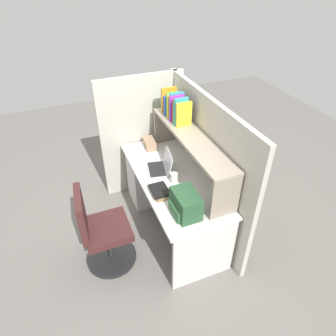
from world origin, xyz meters
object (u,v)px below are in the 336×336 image
tissue_box (150,144)px  computer_mouse (139,149)px  laptop (161,166)px  office_chair (102,234)px  backpack (185,204)px  paper_cup (174,178)px

tissue_box → computer_mouse: bearing=-79.4°
tissue_box → laptop: bearing=0.9°
tissue_box → office_chair: bearing=-38.8°
tissue_box → office_chair: office_chair is taller
backpack → paper_cup: (-0.45, 0.08, -0.06)m
backpack → tissue_box: size_ratio=1.36×
paper_cup → office_chair: bearing=-82.6°
laptop → computer_mouse: bearing=-168.1°
office_chair → paper_cup: bearing=-77.5°
paper_cup → office_chair: size_ratio=0.12×
paper_cup → backpack: bearing=-10.5°
laptop → paper_cup: 0.25m
backpack → tissue_box: (-1.18, 0.07, -0.06)m
tissue_box → office_chair: 1.22m
computer_mouse → laptop: bearing=-2.7°
office_chair → computer_mouse: bearing=-33.9°
laptop → backpack: backpack is taller
backpack → office_chair: size_ratio=0.32×
tissue_box → backpack: bearing=1.4°
backpack → laptop: bearing=176.9°
laptop → computer_mouse: (-0.48, -0.10, -0.03)m
backpack → tissue_box: 1.19m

